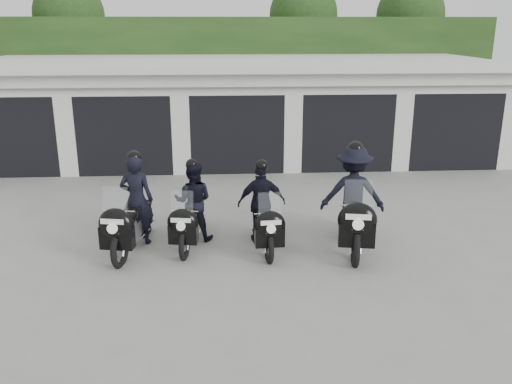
{
  "coord_description": "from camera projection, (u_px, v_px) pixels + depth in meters",
  "views": [
    {
      "loc": [
        -0.39,
        -9.31,
        4.04
      ],
      "look_at": [
        0.2,
        0.29,
        1.05
      ],
      "focal_mm": 38.0,
      "sensor_mm": 36.0,
      "label": 1
    }
  ],
  "objects": [
    {
      "name": "police_bike_c",
      "position": [
        263.0,
        209.0,
        10.17
      ],
      "size": [
        0.95,
        1.94,
        1.69
      ],
      "rotation": [
        0.0,
        0.0,
        0.07
      ],
      "color": "black",
      "rests_on": "ground"
    },
    {
      "name": "police_bike_a",
      "position": [
        132.0,
        211.0,
        9.97
      ],
      "size": [
        0.88,
        2.14,
        1.88
      ],
      "rotation": [
        0.0,
        0.0,
        -0.18
      ],
      "color": "black",
      "rests_on": "ground"
    },
    {
      "name": "police_bike_d",
      "position": [
        353.0,
        201.0,
        10.17
      ],
      "size": [
        1.3,
        2.32,
        2.03
      ],
      "rotation": [
        0.0,
        0.0,
        -0.16
      ],
      "color": "black",
      "rests_on": "ground"
    },
    {
      "name": "ground",
      "position": [
        246.0,
        250.0,
        10.1
      ],
      "size": [
        80.0,
        80.0,
        0.0
      ],
      "primitive_type": "plane",
      "color": "gray",
      "rests_on": "ground"
    },
    {
      "name": "garage_block",
      "position": [
        235.0,
        109.0,
        17.36
      ],
      "size": [
        16.4,
        6.8,
        2.96
      ],
      "color": "silver",
      "rests_on": "ground"
    },
    {
      "name": "background_vegetation",
      "position": [
        241.0,
        57.0,
        21.61
      ],
      "size": [
        20.0,
        3.9,
        5.8
      ],
      "color": "#1B3613",
      "rests_on": "ground"
    },
    {
      "name": "police_bike_b",
      "position": [
        192.0,
        208.0,
        10.3
      ],
      "size": [
        0.85,
        1.91,
        1.67
      ],
      "rotation": [
        0.0,
        0.0,
        -0.14
      ],
      "color": "black",
      "rests_on": "ground"
    }
  ]
}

